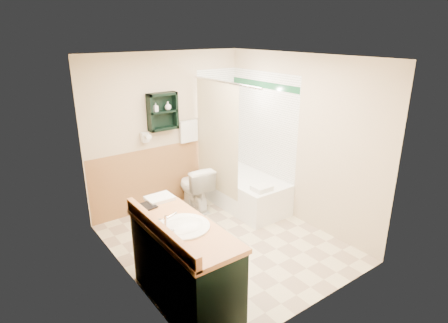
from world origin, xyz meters
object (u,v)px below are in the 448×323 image
Objects in this scene: vanity at (185,265)px; vanity_book at (141,200)px; soap_bottle_a at (156,110)px; soap_bottle_b at (168,107)px; bathtub at (243,191)px; toilet at (195,188)px; hair_dryer at (145,137)px; wall_shelf at (163,112)px.

vanity_book is at bearing 105.23° from vanity.
soap_bottle_b is (0.20, 0.00, 0.02)m from soap_bottle_a.
soap_bottle_a is at bearing 150.29° from bathtub.
vanity_book is at bearing 46.29° from toilet.
soap_bottle_a is (0.19, -0.03, 0.39)m from hair_dryer.
vanity_book is 1.66× the size of soap_bottle_b.
soap_bottle_b reaches higher than vanity_book.
hair_dryer is at bearing 170.94° from soap_bottle_a.
vanity is 0.83m from vanity_book.
wall_shelf reaches higher than vanity_book.
soap_bottle_b reaches higher than vanity.
wall_shelf is 2.52m from vanity.
soap_bottle_b is at bearing 64.67° from vanity.
vanity_book is (-1.39, -1.17, 0.62)m from toilet.
vanity is 2.50m from soap_bottle_a.
vanity_book is (-0.76, -1.50, -0.23)m from hair_dryer.
wall_shelf is at bearing 2.56° from soap_bottle_a.
soap_bottle_a is (-0.11, -0.01, 0.04)m from wall_shelf.
hair_dryer is (-0.30, 0.02, -0.35)m from wall_shelf.
wall_shelf reaches higher than bathtub.
hair_dryer is 0.57m from soap_bottle_b.
soap_bottle_b is (0.09, -0.01, 0.06)m from wall_shelf.
vanity is 2.58m from soap_bottle_b.
soap_bottle_b is at bearing 0.00° from soap_bottle_a.
wall_shelf is 0.76× the size of toilet.
bathtub is 2.07× the size of toilet.
toilet is 1.92m from vanity_book.
soap_bottle_a is at bearing 180.00° from soap_bottle_b.
hair_dryer is at bearing 175.56° from soap_bottle_b.
hair_dryer reaches higher than bathtub.
vanity_book reaches higher than bathtub.
soap_bottle_a is at bearing -9.06° from hair_dryer.
hair_dryer is at bearing -21.32° from toilet.
toilet is at bearing -27.37° from hair_dryer.
bathtub is at bearing 159.16° from toilet.
soap_bottle_a is (-1.14, 0.65, 1.35)m from bathtub.
bathtub is at bearing -34.65° from soap_bottle_b.
vanity is at bearing -113.29° from wall_shelf.
vanity is 1.90× the size of toilet.
soap_bottle_a is at bearing -27.82° from toilet.
vanity is (-0.89, -2.08, -1.11)m from wall_shelf.
vanity_book is 1.97m from soap_bottle_b.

